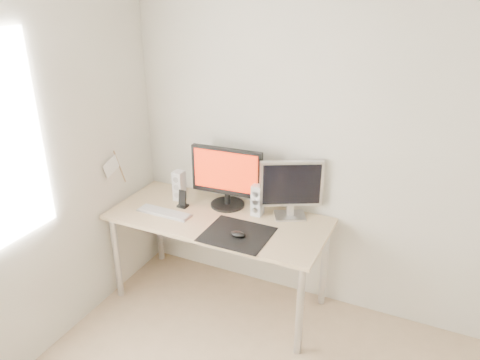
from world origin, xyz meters
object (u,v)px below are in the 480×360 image
(second_monitor, at_px, (291,187))
(speaker_right, at_px, (257,200))
(speaker_left, at_px, (179,186))
(phone_dock, at_px, (183,202))
(desk, at_px, (218,226))
(main_monitor, at_px, (227,175))
(mouse, at_px, (238,234))
(keyboard, at_px, (164,212))

(second_monitor, relative_size, speaker_right, 1.83)
(speaker_left, relative_size, phone_dock, 1.76)
(desk, height_order, speaker_left, speaker_left)
(desk, relative_size, speaker_right, 6.73)
(second_monitor, relative_size, phone_dock, 3.22)
(speaker_right, bearing_deg, speaker_left, -177.80)
(main_monitor, bearing_deg, mouse, -54.84)
(speaker_left, bearing_deg, main_monitor, 8.30)
(main_monitor, height_order, speaker_left, main_monitor)
(main_monitor, distance_m, second_monitor, 0.49)
(mouse, height_order, desk, mouse)
(mouse, bearing_deg, speaker_right, 91.40)
(desk, bearing_deg, second_monitor, 25.72)
(second_monitor, distance_m, keyboard, 0.96)
(main_monitor, bearing_deg, desk, -83.85)
(main_monitor, bearing_deg, speaker_right, -6.82)
(mouse, distance_m, speaker_right, 0.37)
(speaker_left, height_order, phone_dock, speaker_left)
(desk, relative_size, speaker_left, 6.73)
(phone_dock, bearing_deg, speaker_left, 131.56)
(keyboard, bearing_deg, phone_dock, 65.92)
(mouse, bearing_deg, second_monitor, 62.55)
(desk, bearing_deg, phone_dock, 173.84)
(mouse, height_order, speaker_right, speaker_right)
(second_monitor, height_order, phone_dock, second_monitor)
(desk, relative_size, phone_dock, 11.85)
(speaker_left, bearing_deg, mouse, -26.57)
(second_monitor, xyz_separation_m, speaker_right, (-0.23, -0.07, -0.12))
(speaker_left, bearing_deg, speaker_right, 2.20)
(desk, distance_m, phone_dock, 0.34)
(keyboard, bearing_deg, second_monitor, 21.83)
(desk, xyz_separation_m, phone_dock, (-0.32, 0.03, 0.12))
(desk, xyz_separation_m, speaker_right, (0.24, 0.16, 0.20))
(second_monitor, bearing_deg, desk, -154.28)
(speaker_right, bearing_deg, phone_dock, -167.62)
(speaker_right, distance_m, keyboard, 0.70)
(mouse, xyz_separation_m, speaker_left, (-0.66, 0.33, 0.10))
(main_monitor, relative_size, keyboard, 1.31)
(second_monitor, height_order, speaker_right, second_monitor)
(mouse, relative_size, speaker_left, 0.45)
(speaker_left, bearing_deg, keyboard, -85.54)
(desk, distance_m, speaker_left, 0.47)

